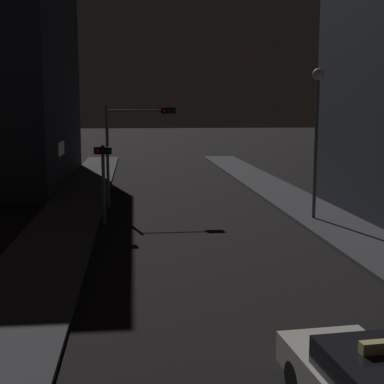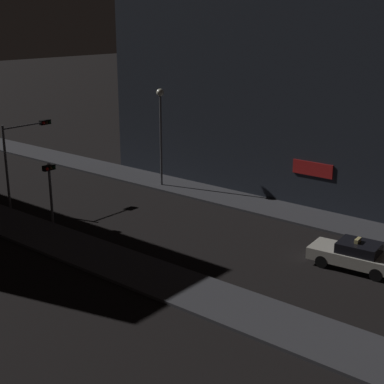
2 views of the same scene
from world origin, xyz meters
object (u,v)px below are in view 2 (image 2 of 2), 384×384
Objects in this scene: traffic_light_left_kerb at (50,181)px; street_lamp_far_block at (161,117)px; taxi at (355,255)px; traffic_light_overhead at (23,146)px.

street_lamp_far_block is at bearing 0.25° from traffic_light_left_kerb.
traffic_light_left_kerb is at bearing 107.24° from taxi.
taxi is 1.23× the size of traffic_light_left_kerb.
traffic_light_overhead is 1.48× the size of traffic_light_left_kerb.
traffic_light_left_kerb is at bearing -179.75° from street_lamp_far_block.
taxi is 0.83× the size of traffic_light_overhead.
street_lamp_far_block is (4.68, 17.18, 4.45)m from taxi.
taxi is 0.65× the size of street_lamp_far_block.
traffic_light_left_kerb is at bearing -106.89° from traffic_light_overhead.
traffic_light_left_kerb is (-5.32, 17.14, 1.94)m from taxi.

